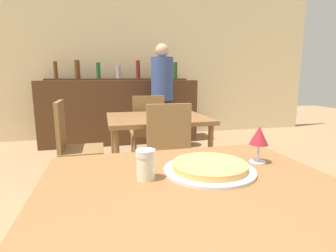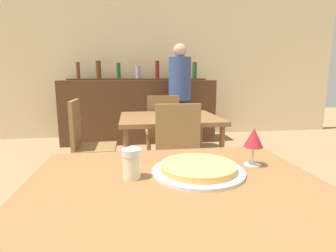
% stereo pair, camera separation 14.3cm
% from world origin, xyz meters
% --- Properties ---
extents(wall_back, '(8.00, 0.05, 2.80)m').
position_xyz_m(wall_back, '(0.00, 4.24, 1.40)').
color(wall_back, beige).
rests_on(wall_back, ground_plane).
extents(dining_table_near, '(1.05, 0.86, 0.76)m').
position_xyz_m(dining_table_near, '(0.00, 0.00, 0.67)').
color(dining_table_near, brown).
rests_on(dining_table_near, ground_plane).
extents(dining_table_far, '(0.99, 0.86, 0.73)m').
position_xyz_m(dining_table_far, '(0.24, 1.77, 0.65)').
color(dining_table_far, brown).
rests_on(dining_table_far, ground_plane).
extents(bar_counter, '(2.60, 0.56, 1.07)m').
position_xyz_m(bar_counter, '(0.00, 3.74, 0.53)').
color(bar_counter, '#4C2D19').
rests_on(bar_counter, ground_plane).
extents(bar_back_shelf, '(2.39, 0.24, 0.34)m').
position_xyz_m(bar_back_shelf, '(0.03, 3.88, 1.15)').
color(bar_back_shelf, '#4C2D19').
rests_on(bar_back_shelf, bar_counter).
extents(chair_far_side_front, '(0.40, 0.40, 0.90)m').
position_xyz_m(chair_far_side_front, '(0.24, 1.17, 0.51)').
color(chair_far_side_front, olive).
rests_on(chair_far_side_front, ground_plane).
extents(chair_far_side_back, '(0.40, 0.40, 0.90)m').
position_xyz_m(chair_far_side_back, '(0.24, 2.36, 0.51)').
color(chair_far_side_back, olive).
rests_on(chair_far_side_back, ground_plane).
extents(chair_far_side_left, '(0.40, 0.40, 0.90)m').
position_xyz_m(chair_far_side_left, '(-0.59, 1.77, 0.51)').
color(chair_far_side_left, olive).
rests_on(chair_far_side_left, ground_plane).
extents(pizza_tray, '(0.36, 0.36, 0.04)m').
position_xyz_m(pizza_tray, '(0.10, 0.09, 0.77)').
color(pizza_tray, silver).
rests_on(pizza_tray, dining_table_near).
extents(cheese_shaker, '(0.07, 0.07, 0.11)m').
position_xyz_m(cheese_shaker, '(-0.15, 0.07, 0.81)').
color(cheese_shaker, beige).
rests_on(cheese_shaker, dining_table_near).
extents(person_standing, '(0.34, 0.34, 1.62)m').
position_xyz_m(person_standing, '(0.61, 3.16, 0.87)').
color(person_standing, '#2D2D38').
rests_on(person_standing, ground_plane).
extents(wine_glass, '(0.08, 0.08, 0.16)m').
position_xyz_m(wine_glass, '(0.35, 0.14, 0.87)').
color(wine_glass, silver).
rests_on(wine_glass, dining_table_near).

